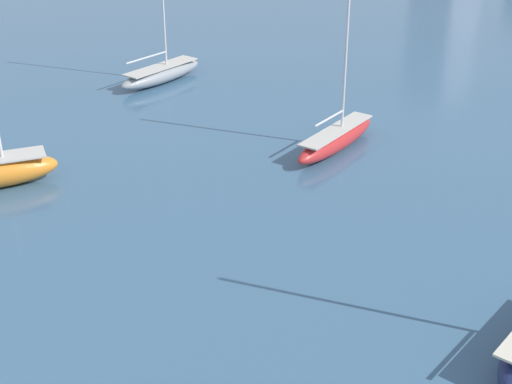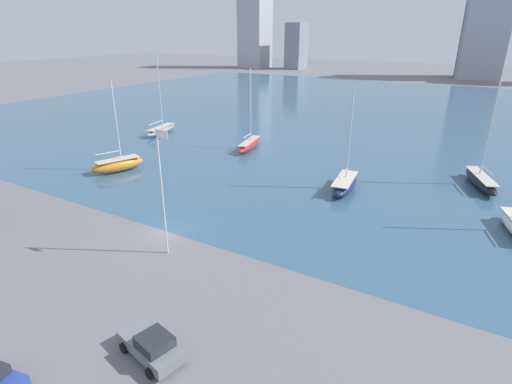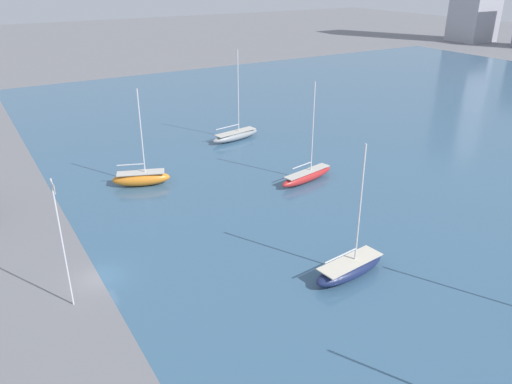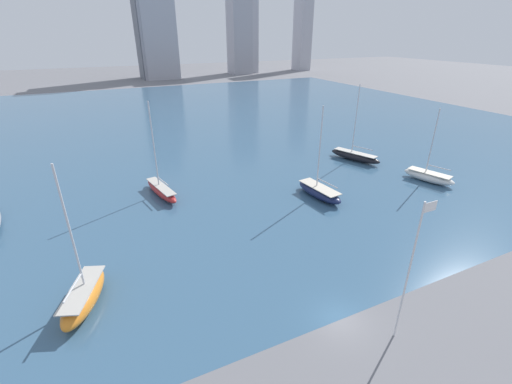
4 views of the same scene
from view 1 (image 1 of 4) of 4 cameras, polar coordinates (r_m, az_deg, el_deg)
name	(u,v)px [view 1 (image 1 of 4)]	position (r m, az deg, el deg)	size (l,w,h in m)	color
sailboat_red	(336,138)	(48.12, 6.44, 4.34)	(3.58, 9.44, 13.17)	#B72828
sailboat_gray	(161,73)	(62.60, -7.58, 9.44)	(3.63, 9.41, 14.47)	gray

